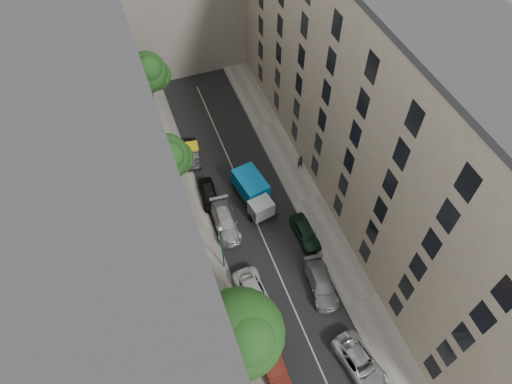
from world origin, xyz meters
name	(u,v)px	position (x,y,z in m)	size (l,w,h in m)	color
ground	(253,216)	(0.00, 0.00, 0.00)	(120.00, 120.00, 0.00)	#4C4C49
road_surface	(253,216)	(0.00, 0.00, 0.01)	(8.00, 44.00, 0.02)	black
sidewalk_left	(197,232)	(-5.50, 0.00, 0.07)	(3.00, 44.00, 0.15)	gray
sidewalk_right	(307,199)	(5.50, 0.00, 0.07)	(3.00, 44.00, 0.15)	gray
building_left	(108,180)	(-11.00, 0.00, 10.00)	(8.00, 44.00, 20.00)	#52504D
building_right	(379,108)	(11.00, 0.00, 10.00)	(8.00, 44.00, 20.00)	tan
tarp_truck	(254,192)	(0.60, 1.59, 1.39)	(3.02, 5.77, 2.52)	black
car_left_1	(272,362)	(-3.36, -13.40, 0.72)	(1.53, 4.38, 1.44)	#4E170F
car_left_2	(253,295)	(-2.80, -7.80, 0.68)	(2.26, 4.90, 1.36)	silver
car_left_3	(225,221)	(-2.80, -0.20, 0.74)	(2.07, 5.09, 1.48)	#AFAFB4
car_left_4	(209,194)	(-3.33, 3.40, 0.66)	(1.55, 3.85, 1.31)	black
car_left_5	(191,154)	(-3.52, 9.00, 0.67)	(1.42, 4.06, 1.34)	black
car_right_0	(360,363)	(2.80, -15.69, 0.70)	(2.31, 5.02, 1.39)	silver
car_right_1	(321,284)	(2.80, -8.82, 0.71)	(1.98, 4.86, 1.41)	gray
car_right_2	(305,233)	(3.60, -3.79, 0.70)	(1.65, 4.11, 1.40)	black
tree_near	(242,335)	(-5.30, -12.51, 5.92)	(6.18, 6.04, 8.97)	#382619
tree_mid	(167,159)	(-6.30, 4.89, 5.26)	(4.74, 4.38, 7.61)	#382619
tree_far	(148,74)	(-5.46, 17.01, 5.36)	(4.73, 4.36, 7.73)	#382619
lamp_post	(222,244)	(-4.20, -4.24, 3.95)	(0.36, 0.36, 6.13)	#195931
pedestrian	(300,162)	(6.40, 3.94, 0.96)	(0.59, 0.39, 1.62)	black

